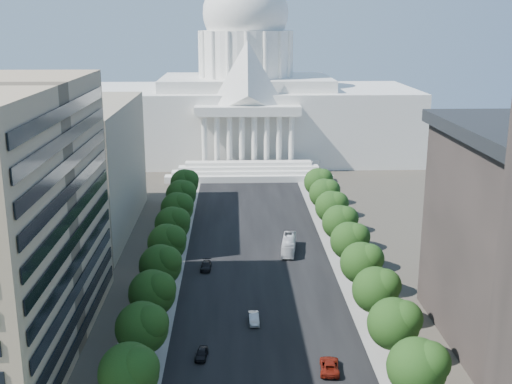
{
  "coord_description": "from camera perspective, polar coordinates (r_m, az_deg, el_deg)",
  "views": [
    {
      "loc": [
        -4.8,
        -47.31,
        48.25
      ],
      "look_at": [
        -0.17,
        80.58,
        14.06
      ],
      "focal_mm": 45.0,
      "sensor_mm": 36.0,
      "label": 1
    }
  ],
  "objects": [
    {
      "name": "streetlight_f",
      "position": [
        188.8,
        5.5,
        1.9
      ],
      "size": [
        2.61,
        0.44,
        9.0
      ],
      "color": "gray",
      "rests_on": "ground"
    },
    {
      "name": "streetlight_c",
      "position": [
        118.01,
        10.22,
        -6.36
      ],
      "size": [
        2.61,
        0.44,
        9.0
      ],
      "color": "gray",
      "rests_on": "ground"
    },
    {
      "name": "streetlight_e",
      "position": [
        164.79,
        6.62,
        -0.06
      ],
      "size": [
        2.61,
        0.44,
        9.0
      ],
      "color": "gray",
      "rests_on": "ground"
    },
    {
      "name": "sidewalk_left",
      "position": [
        146.23,
        -7.55,
        -4.44
      ],
      "size": [
        8.0,
        260.0,
        0.02
      ],
      "primitive_type": "cube",
      "color": "gray",
      "rests_on": "ground"
    },
    {
      "name": "capitol",
      "position": [
        233.96,
        -0.89,
        8.02
      ],
      "size": [
        120.0,
        56.0,
        73.0
      ],
      "color": "white",
      "rests_on": "ground"
    },
    {
      "name": "tree_r_d",
      "position": [
        106.44,
        10.78,
        -8.44
      ],
      "size": [
        7.79,
        7.6,
        9.97
      ],
      "color": "#33261C",
      "rests_on": "ground"
    },
    {
      "name": "tree_l_i",
      "position": [
        161.16,
        -6.58,
        -0.17
      ],
      "size": [
        7.79,
        7.6,
        9.97
      ],
      "color": "#33261C",
      "rests_on": "ground"
    },
    {
      "name": "sidewalk_right",
      "position": [
        147.47,
        7.35,
        -4.27
      ],
      "size": [
        8.0,
        260.0,
        0.02
      ],
      "primitive_type": "cube",
      "color": "gray",
      "rests_on": "ground"
    },
    {
      "name": "tree_l_b",
      "position": [
        83.48,
        -11.05,
        -15.39
      ],
      "size": [
        7.79,
        7.6,
        9.97
      ],
      "color": "#33261C",
      "rests_on": "ground"
    },
    {
      "name": "tree_l_h",
      "position": [
        149.65,
        -6.92,
        -1.37
      ],
      "size": [
        7.79,
        7.6,
        9.97
      ],
      "color": "#33261C",
      "rests_on": "ground"
    },
    {
      "name": "city_bus",
      "position": [
        138.83,
        2.94,
        -4.71
      ],
      "size": [
        4.19,
        11.57,
        3.15
      ],
      "primitive_type": "imported",
      "rotation": [
        0.0,
        0.0,
        -0.14
      ],
      "color": "silver",
      "rests_on": "ground"
    },
    {
      "name": "streetlight_b",
      "position": [
        95.84,
        13.38,
        -11.76
      ],
      "size": [
        2.61,
        0.44,
        9.0
      ],
      "color": "gray",
      "rests_on": "ground"
    },
    {
      "name": "tree_r_h",
      "position": [
        150.88,
        6.83,
        -1.23
      ],
      "size": [
        7.79,
        7.6,
        9.97
      ],
      "color": "#33261C",
      "rests_on": "ground"
    },
    {
      "name": "tree_l_c",
      "position": [
        93.92,
        -9.93,
        -11.71
      ],
      "size": [
        7.79,
        7.6,
        9.97
      ],
      "color": "#33261C",
      "rests_on": "ground"
    },
    {
      "name": "car_dark_a",
      "position": [
        97.97,
        -4.86,
        -14.14
      ],
      "size": [
        2.1,
        4.23,
        1.38
      ],
      "primitive_type": "imported",
      "rotation": [
        0.0,
        0.0,
        -0.12
      ],
      "color": "black",
      "rests_on": "ground"
    },
    {
      "name": "tree_r_c",
      "position": [
        95.87,
        12.36,
        -11.26
      ],
      "size": [
        7.79,
        7.6,
        9.97
      ],
      "color": "#33261C",
      "rests_on": "ground"
    },
    {
      "name": "car_silver",
      "position": [
        107.77,
        -0.19,
        -11.18
      ],
      "size": [
        1.76,
        4.71,
        1.54
      ],
      "primitive_type": "imported",
      "rotation": [
        0.0,
        0.0,
        0.03
      ],
      "color": "#A6A9AE",
      "rests_on": "ground"
    },
    {
      "name": "tree_r_i",
      "position": [
        162.31,
        6.19,
        -0.05
      ],
      "size": [
        7.79,
        7.6,
        9.97
      ],
      "color": "#33261C",
      "rests_on": "ground"
    },
    {
      "name": "road_asphalt",
      "position": [
        145.62,
        -0.07,
        -4.39
      ],
      "size": [
        30.0,
        260.0,
        0.01
      ],
      "primitive_type": "cube",
      "color": "black",
      "rests_on": "ground"
    },
    {
      "name": "tree_r_b",
      "position": [
        85.67,
        14.36,
        -14.75
      ],
      "size": [
        7.79,
        7.6,
        9.97
      ],
      "color": "#33261C",
      "rests_on": "ground"
    },
    {
      "name": "tree_r_e",
      "position": [
        117.29,
        9.5,
        -6.13
      ],
      "size": [
        7.79,
        7.6,
        9.97
      ],
      "color": "#33261C",
      "rests_on": "ground"
    },
    {
      "name": "tree_l_e",
      "position": [
        115.7,
        -8.36,
        -6.39
      ],
      "size": [
        7.79,
        7.6,
        9.97
      ],
      "color": "#33261C",
      "rests_on": "ground"
    },
    {
      "name": "car_red",
      "position": [
        95.01,
        6.55,
        -15.1
      ],
      "size": [
        3.26,
        6.03,
        1.61
      ],
      "primitive_type": "imported",
      "rotation": [
        0.0,
        0.0,
        3.04
      ],
      "color": "maroon",
      "rests_on": "ground"
    },
    {
      "name": "streetlight_d",
      "position": [
        141.13,
        8.12,
        -2.69
      ],
      "size": [
        2.61,
        0.44,
        9.0
      ],
      "color": "gray",
      "rests_on": "ground"
    },
    {
      "name": "tree_r_f",
      "position": [
        128.34,
        8.45,
        -4.22
      ],
      "size": [
        7.79,
        7.6,
        9.97
      ],
      "color": "#33261C",
      "rests_on": "ground"
    },
    {
      "name": "office_block_left_far",
      "position": [
        157.07,
        -18.0,
        2.0
      ],
      "size": [
        38.0,
        52.0,
        30.0
      ],
      "primitive_type": "cube",
      "color": "gray",
      "rests_on": "ground"
    },
    {
      "name": "tree_l_f",
      "position": [
        126.89,
        -7.8,
        -4.42
      ],
      "size": [
        7.79,
        7.6,
        9.97
      ],
      "color": "#33261C",
      "rests_on": "ground"
    },
    {
      "name": "tree_l_g",
      "position": [
        138.22,
        -7.32,
        -2.77
      ],
      "size": [
        7.79,
        7.6,
        9.97
      ],
      "color": "#33261C",
      "rests_on": "ground"
    },
    {
      "name": "car_dark_b",
      "position": [
        129.73,
        -4.46,
        -6.58
      ],
      "size": [
        2.29,
        5.12,
        1.46
      ],
      "primitive_type": "imported",
      "rotation": [
        0.0,
        0.0,
        -0.05
      ],
      "color": "black",
      "rests_on": "ground"
    },
    {
      "name": "tree_r_g",
      "position": [
        139.55,
        7.58,
        -2.6
      ],
      "size": [
        7.79,
        7.6,
        9.97
      ],
      "color": "#33261C",
      "rests_on": "ground"
    },
    {
      "name": "tree_l_d",
      "position": [
        104.69,
        -9.06,
        -8.77
      ],
      "size": [
        7.79,
        7.6,
        9.97
      ],
      "color": "#33261C",
      "rests_on": "ground"
    },
    {
      "name": "tree_l_j",
      "position": [
        172.74,
        -6.28,
        0.87
      ],
      "size": [
        7.79,
        7.6,
        9.97
      ],
      "color": "#33261C",
      "rests_on": "ground"
    },
    {
      "name": "tree_r_j",
      "position": [
        173.81,
        5.64,
        0.97
      ],
      "size": [
        7.79,
        7.6,
        9.97
      ],
      "color": "#33261C",
      "rests_on": "ground"
    }
  ]
}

